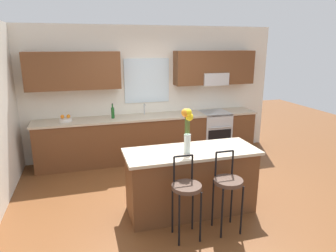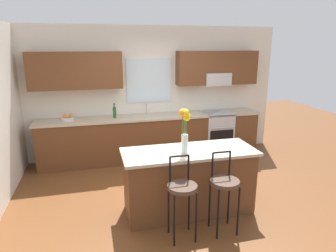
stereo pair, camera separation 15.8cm
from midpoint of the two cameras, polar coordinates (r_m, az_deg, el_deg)
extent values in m
plane|color=brown|center=(4.94, 2.10, -12.96)|extent=(14.00, 14.00, 0.00)
cube|color=silver|center=(6.43, -2.98, 6.41)|extent=(5.60, 0.12, 2.70)
cube|color=brown|center=(6.03, -16.30, 10.03)|extent=(1.73, 0.34, 0.70)
cube|color=brown|center=(6.59, 9.91, 10.80)|extent=(1.73, 0.34, 0.70)
cube|color=silver|center=(6.33, -2.88, 8.55)|extent=(0.94, 0.03, 0.90)
cube|color=#B7BABC|center=(6.58, 9.76, 8.78)|extent=(0.56, 0.36, 0.26)
cube|color=brown|center=(6.30, -2.22, -2.29)|extent=(4.50, 0.60, 0.88)
cube|color=#BCAD93|center=(6.17, -2.26, 1.79)|extent=(4.56, 0.64, 0.04)
cube|color=#B7BABC|center=(6.17, -3.10, 1.28)|extent=(0.54, 0.38, 0.11)
cylinder|color=#B7BABC|center=(6.28, -3.41, 3.22)|extent=(0.02, 0.02, 0.22)
cylinder|color=#B7BABC|center=(6.20, -3.32, 4.10)|extent=(0.02, 0.12, 0.02)
cube|color=#B7BABC|center=(6.70, 9.73, -1.25)|extent=(0.60, 0.60, 0.92)
cube|color=black|center=(6.46, 10.76, -2.47)|extent=(0.52, 0.02, 0.40)
cylinder|color=#B7BABC|center=(6.35, 11.01, -0.33)|extent=(0.50, 0.02, 0.02)
cube|color=brown|center=(4.35, 5.00, -10.59)|extent=(1.77, 0.64, 0.88)
cube|color=#BCAD93|center=(4.17, 5.14, -4.90)|extent=(1.85, 0.72, 0.04)
cylinder|color=black|center=(3.70, 2.48, -17.55)|extent=(0.02, 0.02, 0.66)
cylinder|color=black|center=(3.77, 6.58, -16.90)|extent=(0.02, 0.02, 0.66)
cylinder|color=black|center=(3.92, 1.30, -15.49)|extent=(0.02, 0.02, 0.66)
cylinder|color=black|center=(3.99, 5.17, -14.94)|extent=(0.02, 0.02, 0.66)
cylinder|color=#4C382D|center=(3.67, 3.98, -11.46)|extent=(0.36, 0.36, 0.05)
cylinder|color=black|center=(3.68, 1.62, -8.19)|extent=(0.02, 0.02, 0.32)
cylinder|color=black|center=(3.74, 5.10, -7.81)|extent=(0.02, 0.02, 0.32)
cylinder|color=black|center=(3.65, 3.42, -5.70)|extent=(0.23, 0.02, 0.02)
cylinder|color=black|center=(3.87, 10.62, -16.19)|extent=(0.02, 0.02, 0.66)
cylinder|color=black|center=(3.98, 14.29, -15.47)|extent=(0.02, 0.02, 0.66)
cylinder|color=black|center=(4.08, 9.00, -14.34)|extent=(0.02, 0.02, 0.66)
cylinder|color=black|center=(4.19, 12.50, -13.72)|extent=(0.02, 0.02, 0.66)
cylinder|color=#4C382D|center=(3.86, 11.88, -10.34)|extent=(0.36, 0.36, 0.05)
cylinder|color=black|center=(3.85, 9.58, -7.28)|extent=(0.02, 0.02, 0.32)
cylinder|color=black|center=(3.95, 12.71, -6.88)|extent=(0.02, 0.02, 0.32)
cylinder|color=black|center=(3.84, 11.29, -4.87)|extent=(0.23, 0.02, 0.02)
cylinder|color=silver|center=(4.03, 4.29, -3.38)|extent=(0.09, 0.09, 0.26)
cylinder|color=#3D722D|center=(3.99, 4.64, -1.21)|extent=(0.01, 0.01, 0.42)
sphere|color=yellow|center=(3.93, 4.71, 1.71)|extent=(0.11, 0.11, 0.11)
cylinder|color=#3D722D|center=(4.02, 4.18, -1.03)|extent=(0.01, 0.01, 0.42)
sphere|color=red|center=(3.96, 4.23, 1.92)|extent=(0.08, 0.08, 0.08)
cylinder|color=#3D722D|center=(3.96, 3.90, -0.88)|extent=(0.01, 0.01, 0.48)
sphere|color=orange|center=(3.90, 3.97, 2.49)|extent=(0.11, 0.11, 0.11)
cylinder|color=#3D722D|center=(3.95, 4.40, -0.88)|extent=(0.01, 0.01, 0.48)
sphere|color=yellow|center=(3.89, 4.47, 2.54)|extent=(0.10, 0.10, 0.10)
cylinder|color=silver|center=(6.05, -17.69, 1.27)|extent=(0.24, 0.24, 0.06)
sphere|color=orange|center=(6.03, -17.23, 1.91)|extent=(0.07, 0.07, 0.07)
sphere|color=orange|center=(6.04, -18.25, 1.84)|extent=(0.07, 0.07, 0.07)
cylinder|color=#1E5923|center=(6.04, -9.32, 2.52)|extent=(0.06, 0.06, 0.21)
cylinder|color=#1E5923|center=(6.01, -9.38, 3.83)|extent=(0.03, 0.03, 0.07)
cylinder|color=black|center=(6.00, -9.40, 4.20)|extent=(0.03, 0.03, 0.02)
camera|label=1|loc=(0.08, -89.11, 0.24)|focal=32.26mm
camera|label=2|loc=(0.08, 90.89, -0.24)|focal=32.26mm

